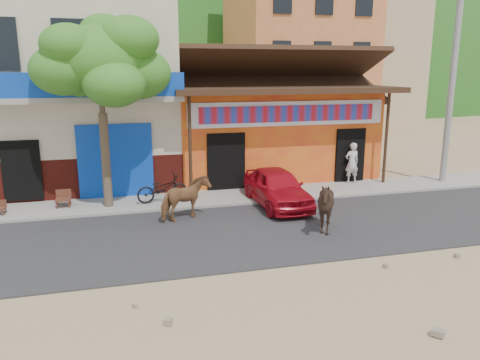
# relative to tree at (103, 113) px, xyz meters

# --- Properties ---
(ground) EXTENTS (120.00, 120.00, 0.00)m
(ground) POSITION_rel_tree_xyz_m (4.60, -5.80, -3.12)
(ground) COLOR #9E825B
(ground) RESTS_ON ground
(road) EXTENTS (60.00, 5.00, 0.04)m
(road) POSITION_rel_tree_xyz_m (4.60, -3.30, -3.10)
(road) COLOR #28282B
(road) RESTS_ON ground
(sidewalk) EXTENTS (60.00, 2.00, 0.12)m
(sidewalk) POSITION_rel_tree_xyz_m (4.60, 0.20, -3.06)
(sidewalk) COLOR gray
(sidewalk) RESTS_ON ground
(dance_club) EXTENTS (8.00, 6.00, 3.60)m
(dance_club) POSITION_rel_tree_xyz_m (6.60, 4.20, -1.32)
(dance_club) COLOR orange
(dance_club) RESTS_ON ground
(cafe_building) EXTENTS (7.00, 6.00, 7.00)m
(cafe_building) POSITION_rel_tree_xyz_m (-0.90, 4.20, 0.38)
(cafe_building) COLOR beige
(cafe_building) RESTS_ON ground
(apartment_front) EXTENTS (9.00, 9.00, 12.00)m
(apartment_front) POSITION_rel_tree_xyz_m (13.60, 18.20, 2.88)
(apartment_front) COLOR #CC723F
(apartment_front) RESTS_ON ground
(apartment_rear) EXTENTS (8.00, 8.00, 10.00)m
(apartment_rear) POSITION_rel_tree_xyz_m (22.60, 24.20, 1.88)
(apartment_rear) COLOR tan
(apartment_rear) RESTS_ON ground
(hillside) EXTENTS (100.00, 40.00, 24.00)m
(hillside) POSITION_rel_tree_xyz_m (4.60, 64.20, 8.88)
(hillside) COLOR #194C14
(hillside) RESTS_ON ground
(tree) EXTENTS (3.00, 3.00, 6.00)m
(tree) POSITION_rel_tree_xyz_m (0.00, 0.00, 0.00)
(tree) COLOR #2D721E
(tree) RESTS_ON sidewalk
(utility_pole) EXTENTS (0.24, 0.24, 8.00)m
(utility_pole) POSITION_rel_tree_xyz_m (12.80, 0.20, 1.00)
(utility_pole) COLOR gray
(utility_pole) RESTS_ON sidewalk
(cow_tan) EXTENTS (1.68, 1.36, 1.29)m
(cow_tan) POSITION_rel_tree_xyz_m (2.24, -1.81, -2.43)
(cow_tan) COLOR #8F5F39
(cow_tan) RESTS_ON road
(cow_dark) EXTENTS (1.68, 1.59, 1.48)m
(cow_dark) POSITION_rel_tree_xyz_m (5.81, -3.90, -2.34)
(cow_dark) COLOR black
(cow_dark) RESTS_ON road
(red_car) EXTENTS (1.55, 3.69, 1.25)m
(red_car) POSITION_rel_tree_xyz_m (5.38, -1.11, -2.46)
(red_car) COLOR #B30C1C
(red_car) RESTS_ON road
(scooter) EXTENTS (1.80, 0.91, 0.90)m
(scooter) POSITION_rel_tree_xyz_m (1.75, 0.06, -2.55)
(scooter) COLOR black
(scooter) RESTS_ON sidewalk
(pedestrian) EXTENTS (0.59, 0.41, 1.57)m
(pedestrian) POSITION_rel_tree_xyz_m (9.16, 0.90, -2.21)
(pedestrian) COLOR silver
(pedestrian) RESTS_ON sidewalk
(cafe_chair_right) EXTENTS (0.48, 0.48, 1.01)m
(cafe_chair_right) POSITION_rel_tree_xyz_m (-1.40, 0.26, -2.50)
(cafe_chair_right) COLOR #52281B
(cafe_chair_right) RESTS_ON sidewalk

